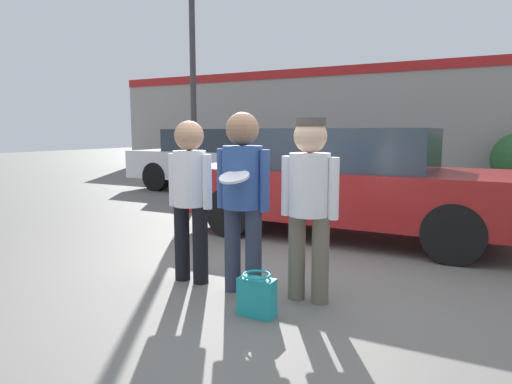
{
  "coord_description": "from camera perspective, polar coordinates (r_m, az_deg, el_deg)",
  "views": [
    {
      "loc": [
        1.98,
        -3.89,
        1.48
      ],
      "look_at": [
        -0.03,
        -0.1,
        0.91
      ],
      "focal_mm": 32.0,
      "sensor_mm": 36.0,
      "label": 1
    }
  ],
  "objects": [
    {
      "name": "person_right",
      "position": [
        3.93,
        6.69,
        -0.22
      ],
      "size": [
        0.52,
        0.35,
        1.59
      ],
      "color": "#665B4C",
      "rests_on": "ground"
    },
    {
      "name": "handbag",
      "position": [
        3.75,
        0.09,
        -12.82
      ],
      "size": [
        0.3,
        0.23,
        0.35
      ],
      "color": "teal",
      "rests_on": "ground"
    },
    {
      "name": "parked_car_far",
      "position": [
        11.4,
        -4.15,
        4.09
      ],
      "size": [
        4.75,
        1.87,
        1.53
      ],
      "color": "silver",
      "rests_on": "ground"
    },
    {
      "name": "ground_plane",
      "position": [
        4.61,
        0.9,
        -11.12
      ],
      "size": [
        56.0,
        56.0,
        0.0
      ],
      "primitive_type": "plane",
      "color": "#66635E"
    },
    {
      "name": "storefront_building",
      "position": [
        15.19,
        20.59,
        8.5
      ],
      "size": [
        24.0,
        0.22,
        3.63
      ],
      "color": "gray",
      "rests_on": "ground"
    },
    {
      "name": "person_left",
      "position": [
        4.46,
        -8.25,
        0.33
      ],
      "size": [
        0.49,
        0.32,
        1.58
      ],
      "color": "black",
      "rests_on": "ground"
    },
    {
      "name": "parked_car_near",
      "position": [
        6.57,
        11.34,
        1.27
      ],
      "size": [
        4.68,
        1.9,
        1.52
      ],
      "color": "maroon",
      "rests_on": "ground"
    },
    {
      "name": "person_middle_with_frisbee",
      "position": [
        4.1,
        -1.69,
        0.61
      ],
      "size": [
        0.53,
        0.57,
        1.65
      ],
      "color": "#2D3347",
      "rests_on": "ground"
    },
    {
      "name": "street_lamp",
      "position": [
        9.84,
        -7.13,
        21.02
      ],
      "size": [
        1.12,
        0.35,
        6.24
      ],
      "color": "#38383D",
      "rests_on": "ground"
    }
  ]
}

